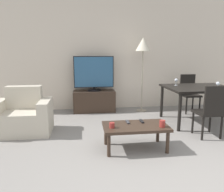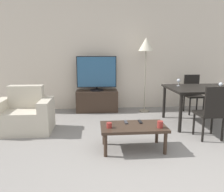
# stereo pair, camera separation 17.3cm
# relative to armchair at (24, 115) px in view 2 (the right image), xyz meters

# --- Properties ---
(ground_plane) EXTENTS (18.00, 18.00, 0.00)m
(ground_plane) POSITION_rel_armchair_xyz_m (2.04, -1.85, -0.29)
(ground_plane) COLOR gray
(wall_back) EXTENTS (7.78, 0.06, 2.70)m
(wall_back) POSITION_rel_armchair_xyz_m (2.04, 1.58, 1.06)
(wall_back) COLOR beige
(wall_back) RESTS_ON ground_plane
(armchair) EXTENTS (0.97, 0.66, 0.81)m
(armchair) POSITION_rel_armchair_xyz_m (0.00, 0.00, 0.00)
(armchair) COLOR beige
(armchair) RESTS_ON ground_plane
(tv_stand) EXTENTS (0.99, 0.45, 0.50)m
(tv_stand) POSITION_rel_armchair_xyz_m (1.32, 1.29, -0.04)
(tv_stand) COLOR #38281E
(tv_stand) RESTS_ON ground_plane
(tv) EXTENTS (0.94, 0.32, 0.82)m
(tv) POSITION_rel_armchair_xyz_m (1.32, 1.29, 0.62)
(tv) COLOR black
(tv) RESTS_ON tv_stand
(coffee_table) EXTENTS (0.94, 0.52, 0.36)m
(coffee_table) POSITION_rel_armchair_xyz_m (1.81, -0.92, 0.02)
(coffee_table) COLOR #38281E
(coffee_table) RESTS_ON ground_plane
(dining_table) EXTENTS (1.28, 1.03, 0.73)m
(dining_table) POSITION_rel_armchair_xyz_m (3.35, 0.16, 0.36)
(dining_table) COLOR black
(dining_table) RESTS_ON ground_plane
(dining_chair_near) EXTENTS (0.40, 0.40, 0.89)m
(dining_chair_near) POSITION_rel_armchair_xyz_m (3.12, -0.67, 0.20)
(dining_chair_near) COLOR black
(dining_chair_near) RESTS_ON ground_plane
(dining_chair_far) EXTENTS (0.40, 0.40, 0.89)m
(dining_chair_far) POSITION_rel_armchair_xyz_m (3.57, 0.98, 0.20)
(dining_chair_far) COLOR black
(dining_chair_far) RESTS_ON ground_plane
(floor_lamp) EXTENTS (0.35, 0.35, 1.74)m
(floor_lamp) POSITION_rel_armchair_xyz_m (2.46, 1.15, 1.23)
(floor_lamp) COLOR gray
(floor_lamp) RESTS_ON ground_plane
(remote_primary) EXTENTS (0.04, 0.15, 0.02)m
(remote_primary) POSITION_rel_armchair_xyz_m (1.94, -0.78, 0.08)
(remote_primary) COLOR black
(remote_primary) RESTS_ON coffee_table
(remote_secondary) EXTENTS (0.04, 0.15, 0.02)m
(remote_secondary) POSITION_rel_armchair_xyz_m (1.72, -0.78, 0.08)
(remote_secondary) COLOR #38383D
(remote_secondary) RESTS_ON coffee_table
(cup_white_near) EXTENTS (0.08, 0.08, 0.07)m
(cup_white_near) POSITION_rel_armchair_xyz_m (1.46, -0.98, 0.11)
(cup_white_near) COLOR maroon
(cup_white_near) RESTS_ON coffee_table
(cup_colored_far) EXTENTS (0.08, 0.08, 0.10)m
(cup_colored_far) POSITION_rel_armchair_xyz_m (2.17, -1.04, 0.12)
(cup_colored_far) COLOR maroon
(cup_colored_far) RESTS_ON coffee_table
(wine_glass_left) EXTENTS (0.07, 0.07, 0.15)m
(wine_glass_left) POSITION_rel_armchair_xyz_m (2.97, 0.39, 0.54)
(wine_glass_left) COLOR silver
(wine_glass_left) RESTS_ON dining_table
(wine_glass_center) EXTENTS (0.07, 0.07, 0.15)m
(wine_glass_center) POSITION_rel_armchair_xyz_m (3.51, -0.21, 0.54)
(wine_glass_center) COLOR silver
(wine_glass_center) RESTS_ON dining_table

